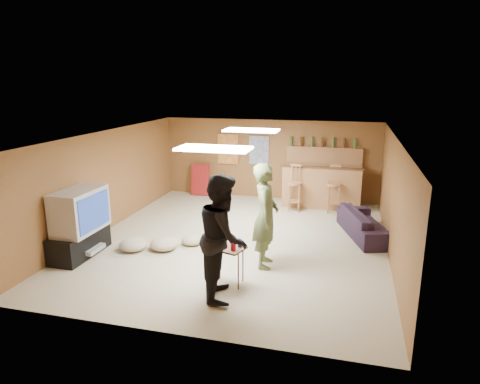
% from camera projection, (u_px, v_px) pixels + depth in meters
% --- Properties ---
extents(ground, '(7.00, 7.00, 0.00)m').
position_uv_depth(ground, '(238.00, 240.00, 8.95)').
color(ground, tan).
rests_on(ground, ground).
extents(ceiling, '(6.00, 7.00, 0.02)m').
position_uv_depth(ceiling, '(237.00, 136.00, 8.39)').
color(ceiling, silver).
rests_on(ceiling, ground).
extents(wall_back, '(6.00, 0.02, 2.20)m').
position_uv_depth(wall_back, '(270.00, 159.00, 11.95)').
color(wall_back, brown).
rests_on(wall_back, ground).
extents(wall_front, '(6.00, 0.02, 2.20)m').
position_uv_depth(wall_front, '(167.00, 257.00, 5.40)').
color(wall_front, brown).
rests_on(wall_front, ground).
extents(wall_left, '(0.02, 7.00, 2.20)m').
position_uv_depth(wall_left, '(106.00, 181.00, 9.40)').
color(wall_left, brown).
rests_on(wall_left, ground).
extents(wall_right, '(0.02, 7.00, 2.20)m').
position_uv_depth(wall_right, '(393.00, 200.00, 7.94)').
color(wall_right, brown).
rests_on(wall_right, ground).
extents(tv_stand, '(0.55, 1.30, 0.50)m').
position_uv_depth(tv_stand, '(80.00, 243.00, 8.15)').
color(tv_stand, black).
rests_on(tv_stand, ground).
extents(dvd_box, '(0.35, 0.50, 0.08)m').
position_uv_depth(dvd_box, '(90.00, 249.00, 8.12)').
color(dvd_box, '#B2B2B7').
rests_on(dvd_box, tv_stand).
extents(tv_body, '(0.60, 1.10, 0.80)m').
position_uv_depth(tv_body, '(80.00, 211.00, 7.96)').
color(tv_body, '#B2B2B7').
rests_on(tv_body, tv_stand).
extents(tv_screen, '(0.02, 0.95, 0.65)m').
position_uv_depth(tv_screen, '(94.00, 212.00, 7.89)').
color(tv_screen, navy).
rests_on(tv_screen, tv_body).
extents(bar_counter, '(2.00, 0.60, 1.10)m').
position_uv_depth(bar_counter, '(322.00, 186.00, 11.21)').
color(bar_counter, '#9C6539').
rests_on(bar_counter, ground).
extents(bar_lip, '(2.10, 0.12, 0.05)m').
position_uv_depth(bar_lip, '(322.00, 168.00, 10.84)').
color(bar_lip, '#432815').
rests_on(bar_lip, bar_counter).
extents(bar_shelf, '(2.00, 0.18, 0.05)m').
position_uv_depth(bar_shelf, '(324.00, 148.00, 11.39)').
color(bar_shelf, '#9C6539').
rests_on(bar_shelf, bar_backing).
extents(bar_backing, '(2.00, 0.14, 0.60)m').
position_uv_depth(bar_backing, '(324.00, 159.00, 11.48)').
color(bar_backing, '#9C6539').
rests_on(bar_backing, bar_counter).
extents(poster_left, '(0.60, 0.03, 0.85)m').
position_uv_depth(poster_left, '(228.00, 149.00, 12.14)').
color(poster_left, '#BF3F26').
rests_on(poster_left, wall_back).
extents(poster_right, '(0.55, 0.03, 0.80)m').
position_uv_depth(poster_right, '(259.00, 150.00, 11.92)').
color(poster_right, '#334C99').
rests_on(poster_right, wall_back).
extents(folding_chair_stack, '(0.50, 0.26, 0.91)m').
position_uv_depth(folding_chair_stack, '(200.00, 180.00, 12.41)').
color(folding_chair_stack, maroon).
rests_on(folding_chair_stack, ground).
extents(ceiling_panel_front, '(1.20, 0.60, 0.04)m').
position_uv_depth(ceiling_panel_front, '(214.00, 149.00, 7.00)').
color(ceiling_panel_front, white).
rests_on(ceiling_panel_front, ceiling).
extents(ceiling_panel_back, '(1.20, 0.60, 0.04)m').
position_uv_depth(ceiling_panel_back, '(251.00, 130.00, 9.52)').
color(ceiling_panel_back, white).
rests_on(ceiling_panel_back, ceiling).
extents(person_olive, '(0.53, 0.74, 1.89)m').
position_uv_depth(person_olive, '(266.00, 216.00, 7.53)').
color(person_olive, '#576339').
rests_on(person_olive, ground).
extents(person_black, '(0.92, 1.08, 1.93)m').
position_uv_depth(person_black, '(223.00, 237.00, 6.45)').
color(person_black, black).
rests_on(person_black, ground).
extents(sofa, '(1.30, 2.04, 0.55)m').
position_uv_depth(sofa, '(366.00, 224.00, 9.15)').
color(sofa, black).
rests_on(sofa, ground).
extents(tray_table, '(0.59, 0.53, 0.65)m').
position_uv_depth(tray_table, '(229.00, 266.00, 6.97)').
color(tray_table, '#432815').
rests_on(tray_table, ground).
extents(cup_red_near, '(0.09, 0.09, 0.11)m').
position_uv_depth(cup_red_near, '(222.00, 242.00, 6.95)').
color(cup_red_near, red).
rests_on(cup_red_near, tray_table).
extents(cup_red_far, '(0.10, 0.10, 0.12)m').
position_uv_depth(cup_red_far, '(233.00, 247.00, 6.77)').
color(cup_red_far, red).
rests_on(cup_red_far, tray_table).
extents(cup_blue, '(0.10, 0.10, 0.10)m').
position_uv_depth(cup_blue, '(240.00, 244.00, 6.91)').
color(cup_blue, navy).
rests_on(cup_blue, tray_table).
extents(bar_stool_left, '(0.43, 0.43, 1.12)m').
position_uv_depth(bar_stool_left, '(295.00, 190.00, 10.85)').
color(bar_stool_left, '#9C6539').
rests_on(bar_stool_left, ground).
extents(bar_stool_right, '(0.49, 0.49, 1.26)m').
position_uv_depth(bar_stool_right, '(334.00, 188.00, 10.72)').
color(bar_stool_right, '#9C6539').
rests_on(bar_stool_right, ground).
extents(cushion_near_tv, '(0.56, 0.56, 0.25)m').
position_uv_depth(cushion_near_tv, '(164.00, 244.00, 8.45)').
color(cushion_near_tv, tan).
rests_on(cushion_near_tv, ground).
extents(cushion_mid, '(0.54, 0.54, 0.19)m').
position_uv_depth(cushion_mid, '(192.00, 240.00, 8.71)').
color(cushion_mid, tan).
rests_on(cushion_mid, ground).
extents(cushion_far, '(0.70, 0.70, 0.25)m').
position_uv_depth(cushion_far, '(133.00, 244.00, 8.41)').
color(cushion_far, tan).
rests_on(cushion_far, ground).
extents(bottle_row, '(1.76, 0.08, 0.26)m').
position_uv_depth(bottle_row, '(322.00, 142.00, 11.35)').
color(bottle_row, '#3F7233').
rests_on(bottle_row, bar_shelf).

